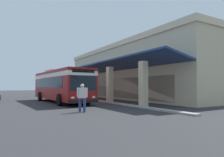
% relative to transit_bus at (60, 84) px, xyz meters
% --- Properties ---
extents(ground, '(120.00, 120.00, 0.00)m').
position_rel_transit_bus_xyz_m(ground, '(-4.27, 7.59, -1.85)').
color(ground, '#2D2D30').
extents(curb_strip, '(32.52, 0.50, 0.12)m').
position_rel_transit_bus_xyz_m(curb_strip, '(-3.11, 3.84, -1.79)').
color(curb_strip, '#9E998E').
rests_on(curb_strip, ground).
extents(plaza_building, '(27.40, 15.65, 7.16)m').
position_rel_transit_bus_xyz_m(plaza_building, '(-3.11, 13.47, 1.73)').
color(plaza_building, '#C6B793').
rests_on(plaza_building, ground).
extents(transit_bus, '(11.32, 3.18, 3.34)m').
position_rel_transit_bus_xyz_m(transit_bus, '(0.00, 0.00, 0.00)').
color(transit_bus, maroon).
rests_on(transit_bus, ground).
extents(pedestrian, '(0.38, 0.71, 1.77)m').
position_rel_transit_bus_xyz_m(pedestrian, '(8.39, -0.94, -0.85)').
color(pedestrian, navy).
rests_on(pedestrian, ground).
extents(potted_palm, '(1.77, 1.73, 2.83)m').
position_rel_transit_bus_xyz_m(potted_palm, '(-8.05, 5.49, -1.14)').
color(potted_palm, brown).
rests_on(potted_palm, ground).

